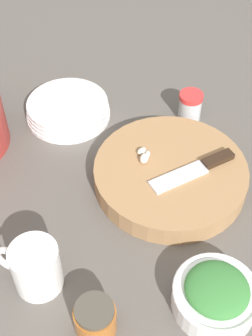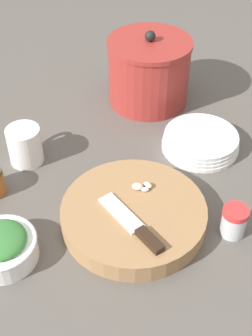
# 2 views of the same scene
# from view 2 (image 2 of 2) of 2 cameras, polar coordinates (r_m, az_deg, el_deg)

# --- Properties ---
(ground_plane) EXTENTS (5.00, 5.00, 0.00)m
(ground_plane) POSITION_cam_2_polar(r_m,az_deg,el_deg) (1.06, -2.57, -2.53)
(ground_plane) COLOR #56514C
(cutting_board) EXTENTS (0.30, 0.30, 0.04)m
(cutting_board) POSITION_cam_2_polar(r_m,az_deg,el_deg) (0.97, 0.94, -5.74)
(cutting_board) COLOR #9E754C
(cutting_board) RESTS_ON ground_plane
(chef_knife) EXTENTS (0.10, 0.18, 0.01)m
(chef_knife) POSITION_cam_2_polar(r_m,az_deg,el_deg) (0.92, 1.05, -7.04)
(chef_knife) COLOR black
(chef_knife) RESTS_ON cutting_board
(garlic_cloves) EXTENTS (0.05, 0.03, 0.02)m
(garlic_cloves) POSITION_cam_2_polar(r_m,az_deg,el_deg) (0.99, 1.90, -2.27)
(garlic_cloves) COLOR #F3DED3
(garlic_cloves) RESTS_ON cutting_board
(herb_bowl) EXTENTS (0.14, 0.14, 0.07)m
(herb_bowl) POSITION_cam_2_polar(r_m,az_deg,el_deg) (0.94, -14.91, -9.21)
(herb_bowl) COLOR white
(herb_bowl) RESTS_ON ground_plane
(spice_jar) EXTENTS (0.05, 0.05, 0.07)m
(spice_jar) POSITION_cam_2_polar(r_m,az_deg,el_deg) (0.97, 13.01, -6.34)
(spice_jar) COLOR silver
(spice_jar) RESTS_ON ground_plane
(coffee_mug) EXTENTS (0.08, 0.11, 0.09)m
(coffee_mug) POSITION_cam_2_polar(r_m,az_deg,el_deg) (1.13, -12.17, 2.82)
(coffee_mug) COLOR white
(coffee_mug) RESTS_ON ground_plane
(plate_stack) EXTENTS (0.19, 0.19, 0.04)m
(plate_stack) POSITION_cam_2_polar(r_m,az_deg,el_deg) (1.17, 9.09, 3.21)
(plate_stack) COLOR white
(plate_stack) RESTS_ON ground_plane
(stock_pot) EXTENTS (0.22, 0.22, 0.21)m
(stock_pot) POSITION_cam_2_polar(r_m,az_deg,el_deg) (1.29, 2.80, 11.68)
(stock_pot) COLOR #9E2D28
(stock_pot) RESTS_ON ground_plane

